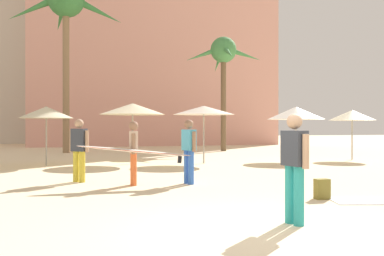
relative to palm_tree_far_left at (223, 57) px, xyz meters
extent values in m
plane|color=beige|center=(-6.10, -19.20, -5.82)|extent=(120.00, 120.00, 0.00)
cube|color=#DB9989|center=(-2.41, 13.40, 4.01)|extent=(19.92, 11.61, 19.67)
cylinder|color=brown|center=(0.00, 0.00, -2.69)|extent=(0.34, 0.34, 6.27)
sphere|color=#428447|center=(0.00, 0.00, 0.45)|extent=(1.61, 1.61, 1.61)
cone|color=#428447|center=(1.38, -0.14, 0.16)|extent=(2.10, 0.56, 0.92)
cone|color=#428447|center=(0.09, 1.28, -0.09)|extent=(0.49, 1.96, 1.37)
cone|color=#428447|center=(-1.36, 0.14, 0.09)|extent=(2.08, 0.56, 1.05)
cone|color=#428447|center=(-0.16, -1.34, 0.06)|extent=(0.60, 2.06, 1.11)
cylinder|color=#896B4C|center=(-9.37, 0.57, -1.39)|extent=(0.38, 0.38, 8.86)
cone|color=#387A3D|center=(-7.50, 0.90, 2.51)|extent=(2.94, 0.96, 1.49)
cone|color=#387A3D|center=(-9.72, 2.42, 2.46)|extent=(1.00, 2.92, 1.58)
cone|color=#387A3D|center=(-11.20, 0.83, 2.40)|extent=(2.88, 0.86, 1.70)
cylinder|color=gray|center=(-6.54, -7.54, -4.59)|extent=(0.06, 0.06, 2.46)
cone|color=beige|center=(-6.54, -7.54, -3.59)|extent=(2.66, 2.66, 0.46)
cylinder|color=gray|center=(-9.87, -7.48, -4.68)|extent=(0.06, 0.06, 2.29)
cone|color=beige|center=(-9.87, -7.48, -3.76)|extent=(2.07, 2.07, 0.46)
cylinder|color=gray|center=(0.50, -8.11, -4.63)|extent=(0.06, 0.06, 2.38)
cone|color=white|center=(0.50, -8.11, -3.72)|extent=(2.47, 2.47, 0.55)
cylinder|color=gray|center=(-3.70, -8.11, -4.64)|extent=(0.06, 0.06, 2.37)
cone|color=beige|center=(-3.70, -8.11, -3.64)|extent=(2.53, 2.53, 0.36)
cylinder|color=gray|center=(3.33, -8.11, -4.69)|extent=(0.06, 0.06, 2.26)
cone|color=beige|center=(3.33, -8.11, -3.79)|extent=(2.05, 2.05, 0.46)
cube|color=white|center=(-2.91, -17.36, -5.82)|extent=(1.78, 1.27, 0.01)
cube|color=olive|center=(-3.77, -16.93, -5.61)|extent=(0.30, 0.18, 0.42)
cube|color=brown|center=(-3.77, -16.81, -5.70)|extent=(0.21, 0.06, 0.18)
cylinder|color=orange|center=(-7.30, -13.92, -5.41)|extent=(0.18, 0.18, 0.84)
cylinder|color=orange|center=(-7.27, -13.72, -5.41)|extent=(0.18, 0.18, 0.84)
cube|color=beige|center=(-7.29, -13.82, -4.71)|extent=(0.27, 0.43, 0.55)
sphere|color=#936B51|center=(-7.29, -13.82, -4.29)|extent=(0.27, 0.27, 0.24)
cylinder|color=#936B51|center=(-7.32, -14.06, -4.75)|extent=(0.11, 0.11, 0.53)
cylinder|color=#936B51|center=(-7.25, -13.57, -4.75)|extent=(0.11, 0.11, 0.53)
ellipsoid|color=white|center=(-7.29, -14.12, -4.92)|extent=(2.88, 0.58, 0.35)
ellipsoid|color=#B52E1C|center=(-7.29, -14.12, -4.92)|extent=(2.89, 0.60, 0.31)
cube|color=black|center=(-6.16, -14.21, -5.16)|extent=(0.12, 0.03, 0.19)
cylinder|color=teal|center=(-5.42, -18.91, -5.37)|extent=(0.19, 0.19, 0.90)
cylinder|color=teal|center=(-5.46, -18.72, -5.37)|extent=(0.19, 0.19, 0.90)
cube|color=#333842|center=(-5.44, -18.82, -4.65)|extent=(0.30, 0.44, 0.54)
sphere|color=tan|center=(-5.44, -18.82, -4.24)|extent=(0.29, 0.29, 0.24)
cylinder|color=tan|center=(-5.39, -19.06, -4.69)|extent=(0.12, 0.12, 0.52)
cylinder|color=tan|center=(-5.49, -18.57, -4.69)|extent=(0.12, 0.12, 0.52)
cylinder|color=gold|center=(-8.73, -12.79, -5.40)|extent=(0.22, 0.22, 0.84)
cylinder|color=gold|center=(-8.56, -12.90, -5.40)|extent=(0.22, 0.22, 0.84)
cube|color=#333842|center=(-8.64, -12.85, -4.68)|extent=(0.45, 0.41, 0.62)
sphere|color=tan|center=(-8.64, -12.85, -4.23)|extent=(0.34, 0.34, 0.24)
cylinder|color=tan|center=(-8.85, -12.70, -4.71)|extent=(0.14, 0.14, 0.59)
cylinder|color=tan|center=(-8.44, -12.99, -4.71)|extent=(0.14, 0.14, 0.59)
cylinder|color=blue|center=(-5.83, -14.06, -5.38)|extent=(0.20, 0.20, 0.88)
cylinder|color=blue|center=(-5.89, -13.87, -5.38)|extent=(0.20, 0.20, 0.88)
cube|color=#4CB2DB|center=(-5.86, -13.96, -4.67)|extent=(0.33, 0.45, 0.55)
sphere|color=#936B51|center=(-5.86, -13.96, -4.25)|extent=(0.30, 0.30, 0.24)
cylinder|color=#936B51|center=(-5.78, -14.20, -4.70)|extent=(0.13, 0.13, 0.52)
cylinder|color=#936B51|center=(-5.93, -13.73, -4.70)|extent=(0.13, 0.13, 0.52)
camera|label=1|loc=(-8.64, -24.66, -4.32)|focal=39.39mm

